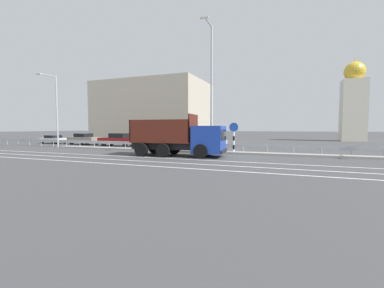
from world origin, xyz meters
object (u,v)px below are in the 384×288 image
Objects in this scene: parked_car_4 at (208,142)px; parked_car_1 at (84,139)px; street_lamp_1 at (211,84)px; parked_car_2 at (118,140)px; parked_car_3 at (167,140)px; church_tower at (353,103)px; median_road_sign at (234,137)px; street_lamp_0 at (55,107)px; parked_car_0 at (54,139)px; dump_truck at (189,141)px.

parked_car_1 is at bearing -93.71° from parked_car_4.
street_lamp_1 is at bearing 16.69° from parked_car_4.
parked_car_3 is at bearing -90.32° from parked_car_2.
church_tower is (29.18, 23.92, 5.63)m from parked_car_2.
median_road_sign is 15.74m from parked_car_2.
street_lamp_0 is 1.97× the size of parked_car_0.
parked_car_0 is at bearing -94.06° from parked_car_4.
parked_car_2 is at bearing 164.30° from median_road_sign.
church_tower reaches higher than street_lamp_0.
parked_car_0 is at bearing 81.90° from parked_car_2.
parked_car_0 is 17.94m from parked_car_3.
dump_truck is 4.28m from median_road_sign.
dump_truck is 5.63m from street_lamp_1.
parked_car_1 is 1.07× the size of parked_car_3.
dump_truck is at bearing -107.33° from street_lamp_1.
street_lamp_1 is at bearing 158.15° from dump_truck.
parked_car_4 reaches higher than parked_car_0.
parked_car_1 is at bearing 97.90° from street_lamp_0.
street_lamp_1 is 25.89m from parked_car_0.
church_tower is at bearing 39.34° from street_lamp_0.
church_tower is at bearing 147.21° from dump_truck.
parked_car_3 is 4.94m from parked_car_4.
street_lamp_0 is 1.89× the size of parked_car_3.
parked_car_3 reaches higher than parked_car_1.
parked_car_1 is 17.21m from parked_car_4.
parked_car_3 is (-6.83, 5.03, -5.18)m from street_lamp_1.
street_lamp_0 is (-20.37, -0.02, 3.10)m from median_road_sign.
church_tower is at bearing 121.03° from parked_car_0.
parked_car_1 is at bearing 164.88° from street_lamp_1.
parked_car_3 reaches higher than parked_car_4.
street_lamp_1 reaches higher than parked_car_0.
parked_car_1 reaches higher than parked_car_4.
parked_car_2 is 1.22× the size of parked_car_4.
median_road_sign is 0.55× the size of parked_car_2.
parked_car_0 is at bearing -87.74° from parked_car_1.
street_lamp_0 is 1.77× the size of parked_car_1.
street_lamp_0 is 0.75× the size of street_lamp_1.
parked_car_1 is at bearing -118.37° from dump_truck.
dump_truck is 18.13m from street_lamp_0.
median_road_sign is at bearing 9.38° from street_lamp_1.
church_tower is at bearing 127.39° from parked_car_1.
parked_car_0 is 47.23m from church_tower.
parked_car_0 is at bearing 141.60° from street_lamp_0.
street_lamp_0 is at bearing 11.67° from parked_car_1.
parked_car_3 is (17.93, -0.28, 0.16)m from parked_car_0.
median_road_sign reaches higher than parked_car_2.
street_lamp_0 reaches higher than parked_car_4.
dump_truck reaches higher than parked_car_4.
parked_car_4 is at bearing -127.41° from church_tower.
church_tower is at bearing 63.52° from median_road_sign.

